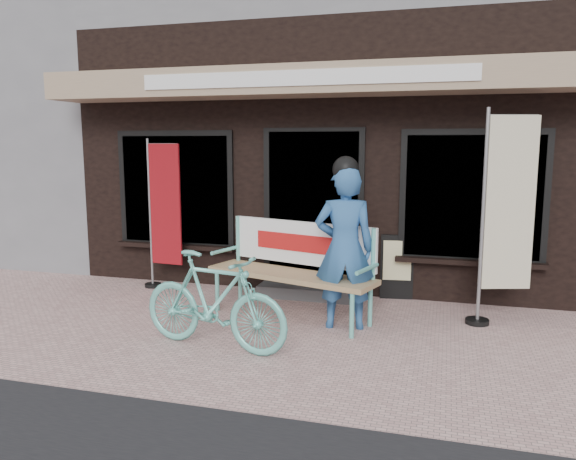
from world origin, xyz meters
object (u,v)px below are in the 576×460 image
(nobori_cream, at_px, (505,215))
(menu_stand, at_px, (397,266))
(person, at_px, (345,245))
(bicycle, at_px, (214,301))
(bench, at_px, (295,262))
(nobori_red, at_px, (163,212))

(nobori_cream, bearing_deg, menu_stand, 131.55)
(person, relative_size, menu_stand, 2.23)
(person, xyz_separation_m, bicycle, (-1.11, -0.99, -0.44))
(person, height_order, menu_stand, person)
(bench, height_order, person, person)
(nobori_cream, bearing_deg, nobori_red, 157.92)
(bench, height_order, nobori_cream, nobori_cream)
(bench, relative_size, bicycle, 1.30)
(person, relative_size, nobori_cream, 0.79)
(menu_stand, bearing_deg, person, -116.62)
(person, distance_m, nobori_cream, 1.78)
(bench, height_order, nobori_red, nobori_red)
(person, height_order, nobori_cream, nobori_cream)
(nobori_red, xyz_separation_m, menu_stand, (3.14, 0.35, -0.63))
(bench, relative_size, menu_stand, 2.49)
(nobori_cream, bearing_deg, person, -177.61)
(bench, xyz_separation_m, menu_stand, (1.07, 1.06, -0.21))
(bicycle, bearing_deg, bench, -11.69)
(nobori_red, bearing_deg, bicycle, -45.62)
(bench, xyz_separation_m, nobori_red, (-2.07, 0.71, 0.42))
(nobori_red, bearing_deg, bench, -13.61)
(bench, distance_m, nobori_cream, 2.37)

